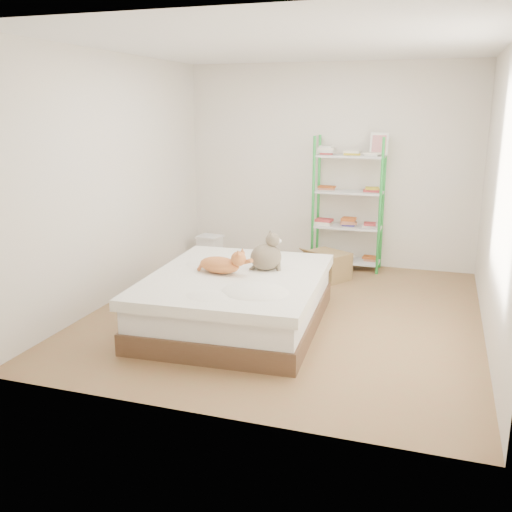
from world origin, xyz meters
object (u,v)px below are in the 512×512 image
at_px(cardboard_box, 328,265).
at_px(grey_cat, 266,251).
at_px(bed, 236,300).
at_px(orange_cat, 220,263).
at_px(shelf_unit, 349,206).
at_px(white_bin, 210,248).

bearing_deg(cardboard_box, grey_cat, -70.67).
bearing_deg(cardboard_box, bed, -75.86).
xyz_separation_m(bed, cardboard_box, (0.54, 1.78, -0.08)).
height_order(bed, cardboard_box, bed).
xyz_separation_m(bed, orange_cat, (-0.17, 0.00, 0.35)).
relative_size(grey_cat, cardboard_box, 0.59).
height_order(grey_cat, cardboard_box, grey_cat).
height_order(grey_cat, shelf_unit, shelf_unit).
height_order(grey_cat, white_bin, grey_cat).
height_order(cardboard_box, white_bin, cardboard_box).
bearing_deg(cardboard_box, white_bin, -159.96).
distance_m(bed, orange_cat, 0.39).
relative_size(cardboard_box, white_bin, 1.80).
xyz_separation_m(orange_cat, shelf_unit, (0.85, 2.33, 0.21)).
bearing_deg(white_bin, shelf_unit, 7.06).
relative_size(orange_cat, white_bin, 1.39).
xyz_separation_m(grey_cat, shelf_unit, (0.46, 2.09, 0.13)).
bearing_deg(orange_cat, bed, 8.55).
bearing_deg(shelf_unit, cardboard_box, -104.22).
bearing_deg(cardboard_box, shelf_unit, 106.79).
distance_m(shelf_unit, white_bin, 1.95).
bearing_deg(bed, cardboard_box, 70.14).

